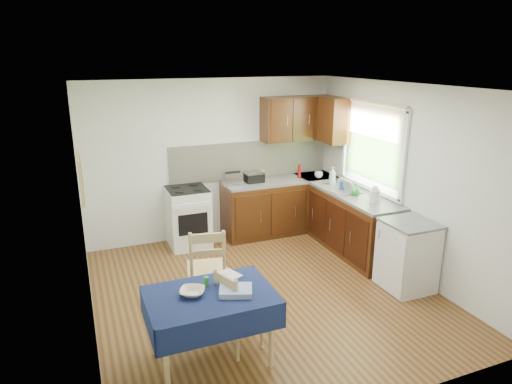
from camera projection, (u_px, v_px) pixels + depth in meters
name	position (u px, v px, depth m)	size (l,w,h in m)	color
floor	(264.00, 292.00, 5.67)	(4.20, 4.20, 0.00)	#4A2D13
ceiling	(266.00, 87.00, 4.95)	(4.00, 4.20, 0.02)	white
wall_back	(213.00, 160.00, 7.17)	(4.00, 0.02, 2.50)	white
wall_front	(374.00, 274.00, 3.44)	(4.00, 0.02, 2.50)	white
wall_left	(82.00, 219.00, 4.59)	(0.02, 4.20, 2.50)	silver
wall_right	(404.00, 180.00, 6.03)	(0.02, 4.20, 2.50)	white
base_cabinets	(313.00, 215.00, 7.15)	(1.90, 2.30, 0.86)	black
worktop_back	(281.00, 180.00, 7.39)	(1.90, 0.60, 0.04)	slate
worktop_right	(355.00, 195.00, 6.60)	(0.60, 1.70, 0.04)	slate
worktop_corner	(316.00, 176.00, 7.62)	(0.60, 0.60, 0.04)	slate
splashback	(251.00, 159.00, 7.41)	(2.70, 0.02, 0.60)	beige
upper_cabinets	(309.00, 119.00, 7.28)	(1.20, 0.85, 0.70)	black
stove	(188.00, 217.00, 6.95)	(0.60, 0.61, 0.92)	white
window	(372.00, 141.00, 6.52)	(0.04, 1.48, 1.26)	#315222
fridge	(407.00, 255.00, 5.67)	(0.58, 0.60, 0.89)	white
corkboard	(81.00, 178.00, 4.76)	(0.04, 0.62, 0.47)	tan
dining_table	(211.00, 304.00, 4.25)	(1.18, 0.80, 0.71)	#111944
chair_far	(207.00, 266.00, 5.18)	(0.53, 0.53, 1.01)	tan
chair_near	(236.00, 308.00, 4.45)	(0.49, 0.49, 0.87)	tan
toaster	(233.00, 179.00, 7.04)	(0.29, 0.18, 0.22)	#AFAFB3
sandwich_press	(254.00, 177.00, 7.21)	(0.28, 0.24, 0.16)	black
sauce_bottle	(300.00, 171.00, 7.42)	(0.05, 0.05, 0.23)	#B50E11
yellow_packet	(260.00, 175.00, 7.34)	(0.12, 0.08, 0.16)	yellow
dish_rack	(346.00, 191.00, 6.67)	(0.41, 0.31, 0.19)	gray
kettle	(375.00, 195.00, 6.19)	(0.14, 0.14, 0.24)	white
cup	(319.00, 175.00, 7.45)	(0.13, 0.13, 0.10)	white
soap_bottle_a	(332.00, 176.00, 7.05)	(0.11, 0.11, 0.28)	white
soap_bottle_b	(343.00, 183.00, 6.76)	(0.09, 0.09, 0.21)	blue
soap_bottle_c	(356.00, 190.00, 6.52)	(0.13, 0.13, 0.17)	#24842E
plate_bowl	(192.00, 292.00, 4.20)	(0.23, 0.23, 0.06)	beige
book	(223.00, 278.00, 4.51)	(0.17, 0.23, 0.02)	white
spice_jar	(206.00, 281.00, 4.36)	(0.04, 0.04, 0.09)	green
tea_towel	(236.00, 291.00, 4.22)	(0.30, 0.24, 0.05)	#284995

